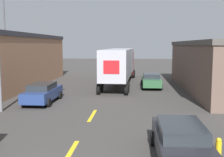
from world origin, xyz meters
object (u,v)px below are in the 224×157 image
fire_hydrant (218,150)px  street_lamp (5,43)px  semi_truck (120,63)px  parked_car_right_near (180,141)px  parked_car_right_far (151,80)px  parked_car_left_far (43,92)px

fire_hydrant → street_lamp: bearing=148.5°
semi_truck → fire_hydrant: size_ratio=17.39×
semi_truck → parked_car_right_near: semi_truck is taller
semi_truck → parked_car_right_far: (3.25, -2.46, -1.55)m
parked_car_right_near → street_lamp: street_lamp is taller
parked_car_right_near → street_lamp: 12.53m
parked_car_right_far → street_lamp: bearing=-131.7°
parked_car_right_near → parked_car_right_far: same height
parked_car_left_far → parked_car_right_near: bearing=-49.5°
parked_car_left_far → semi_truck: bearing=63.5°
parked_car_left_far → street_lamp: 4.88m
street_lamp → fire_hydrant: bearing=-31.5°
parked_car_right_near → street_lamp: bearing=144.8°
parked_car_right_near → street_lamp: (-9.81, 6.91, 3.61)m
parked_car_right_near → fire_hydrant: (1.40, 0.05, -0.32)m
parked_car_right_near → fire_hydrant: parked_car_right_near is taller
semi_truck → street_lamp: street_lamp is taller
parked_car_right_near → parked_car_left_far: 13.04m
parked_car_right_far → parked_car_left_far: (-8.47, -8.03, 0.00)m
semi_truck → street_lamp: (-6.56, -13.49, 2.06)m
parked_car_right_near → parked_car_right_far: (0.00, 17.94, 0.00)m
parked_car_right_near → parked_car_right_far: 17.94m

